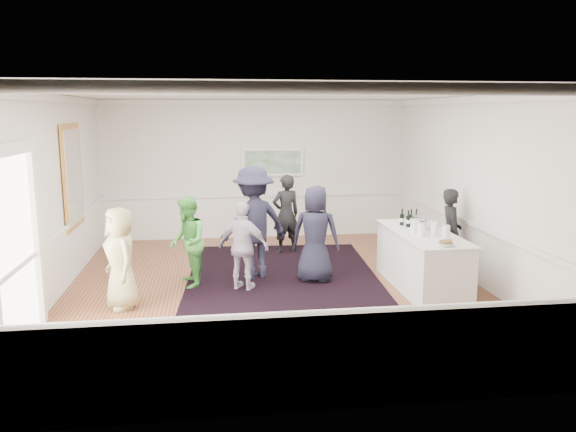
{
  "coord_description": "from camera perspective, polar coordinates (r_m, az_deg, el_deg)",
  "views": [
    {
      "loc": [
        -1.01,
        -9.02,
        2.92
      ],
      "look_at": [
        0.25,
        0.2,
        1.19
      ],
      "focal_mm": 35.0,
      "sensor_mm": 36.0,
      "label": 1
    }
  ],
  "objects": [
    {
      "name": "wine_bottles",
      "position": [
        9.99,
        12.36,
        -0.11
      ],
      "size": [
        0.32,
        0.24,
        0.31
      ],
      "color": "black",
      "rests_on": "serving_table"
    },
    {
      "name": "wainscoting",
      "position": [
        9.39,
        -1.34,
        -4.41
      ],
      "size": [
        7.0,
        8.0,
        1.0
      ],
      "primitive_type": null,
      "color": "white",
      "rests_on": "floor"
    },
    {
      "name": "juice_pitchers",
      "position": [
        9.25,
        13.96,
        -1.23
      ],
      "size": [
        0.43,
        0.65,
        0.24
      ],
      "color": "#60A93C",
      "rests_on": "serving_table"
    },
    {
      "name": "mirror",
      "position": [
        10.66,
        -21.02,
        3.8
      ],
      "size": [
        0.05,
        1.25,
        1.85
      ],
      "color": "gold",
      "rests_on": "wall_left"
    },
    {
      "name": "serving_table",
      "position": [
        9.65,
        13.42,
        -4.38
      ],
      "size": [
        0.9,
        2.38,
        0.96
      ],
      "color": "silver",
      "rests_on": "floor"
    },
    {
      "name": "wall_left",
      "position": [
        9.45,
        -22.98,
        1.66
      ],
      "size": [
        0.02,
        8.0,
        3.2
      ],
      "primitive_type": "cube",
      "color": "white",
      "rests_on": "floor"
    },
    {
      "name": "guest_tan",
      "position": [
        8.76,
        -16.64,
        -4.12
      ],
      "size": [
        0.78,
        0.89,
        1.54
      ],
      "primitive_type": "imported",
      "rotation": [
        0.0,
        0.0,
        -1.1
      ],
      "color": "tan",
      "rests_on": "floor"
    },
    {
      "name": "guest_dark_a",
      "position": [
        9.88,
        -3.53,
        -0.71
      ],
      "size": [
        1.48,
        1.22,
        2.0
      ],
      "primitive_type": "imported",
      "rotation": [
        0.0,
        0.0,
        3.58
      ],
      "color": "black",
      "rests_on": "floor"
    },
    {
      "name": "ceiling",
      "position": [
        9.08,
        -1.42,
        12.29
      ],
      "size": [
        7.0,
        8.0,
        0.02
      ],
      "primitive_type": "cube",
      "color": "white",
      "rests_on": "wall_back"
    },
    {
      "name": "ice_bucket",
      "position": [
        9.72,
        13.15,
        -0.67
      ],
      "size": [
        0.26,
        0.26,
        0.25
      ],
      "primitive_type": "cylinder",
      "color": "silver",
      "rests_on": "serving_table"
    },
    {
      "name": "wall_right",
      "position": [
        10.17,
        18.65,
        2.52
      ],
      "size": [
        0.02,
        8.0,
        3.2
      ],
      "primitive_type": "cube",
      "color": "white",
      "rests_on": "floor"
    },
    {
      "name": "wall_front",
      "position": [
        5.29,
        3.51,
        -3.95
      ],
      "size": [
        7.0,
        0.02,
        3.2
      ],
      "primitive_type": "cube",
      "color": "white",
      "rests_on": "floor"
    },
    {
      "name": "guest_green",
      "position": [
        9.57,
        -10.18,
        -2.63
      ],
      "size": [
        0.67,
        0.82,
        1.54
      ],
      "primitive_type": "imported",
      "rotation": [
        0.0,
        0.0,
        -1.44
      ],
      "color": "green",
      "rests_on": "floor"
    },
    {
      "name": "doorway",
      "position": [
        7.67,
        -26.12,
        -1.86
      ],
      "size": [
        0.1,
        1.78,
        2.56
      ],
      "color": "white",
      "rests_on": "wall_left"
    },
    {
      "name": "floor",
      "position": [
        9.53,
        -1.33,
        -7.31
      ],
      "size": [
        8.0,
        8.0,
        0.0
      ],
      "primitive_type": "plane",
      "color": "brown",
      "rests_on": "ground"
    },
    {
      "name": "bartender",
      "position": [
        10.44,
        16.19,
        -1.64
      ],
      "size": [
        0.47,
        0.63,
        1.59
      ],
      "primitive_type": "imported",
      "rotation": [
        0.0,
        0.0,
        1.41
      ],
      "color": "black",
      "rests_on": "floor"
    },
    {
      "name": "wall_back",
      "position": [
        13.12,
        -3.34,
        4.74
      ],
      "size": [
        7.0,
        0.02,
        3.2
      ],
      "primitive_type": "cube",
      "color": "white",
      "rests_on": "floor"
    },
    {
      "name": "guest_navy",
      "position": [
        9.71,
        2.81,
        -1.83
      ],
      "size": [
        0.96,
        0.79,
        1.69
      ],
      "primitive_type": "imported",
      "rotation": [
        0.0,
        0.0,
        2.79
      ],
      "color": "black",
      "rests_on": "floor"
    },
    {
      "name": "area_rug",
      "position": [
        10.28,
        -0.58,
        -5.92
      ],
      "size": [
        3.63,
        4.6,
        0.02
      ],
      "primitive_type": "cube",
      "rotation": [
        0.0,
        0.0,
        -0.07
      ],
      "color": "black",
      "rests_on": "floor"
    },
    {
      "name": "guest_lilac",
      "position": [
        9.27,
        -4.55,
        -3.1
      ],
      "size": [
        0.94,
        0.71,
        1.48
      ],
      "primitive_type": "imported",
      "rotation": [
        0.0,
        0.0,
        2.68
      ],
      "color": "#B7AEC2",
      "rests_on": "floor"
    },
    {
      "name": "nut_bowl",
      "position": [
        8.64,
        15.73,
        -2.7
      ],
      "size": [
        0.25,
        0.25,
        0.08
      ],
      "color": "white",
      "rests_on": "serving_table"
    },
    {
      "name": "guest_dark_b",
      "position": [
        11.69,
        -0.22,
        0.2
      ],
      "size": [
        0.69,
        0.55,
        1.65
      ],
      "primitive_type": "imported",
      "rotation": [
        0.0,
        0.0,
        3.42
      ],
      "color": "black",
      "rests_on": "floor"
    },
    {
      "name": "landscape_painting",
      "position": [
        13.09,
        -1.57,
        5.53
      ],
      "size": [
        1.44,
        0.06,
        0.66
      ],
      "color": "white",
      "rests_on": "wall_back"
    }
  ]
}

